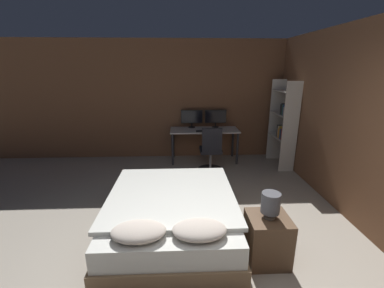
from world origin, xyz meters
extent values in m
cube|color=brown|center=(0.00, 4.25, 1.35)|extent=(12.00, 0.06, 2.70)
cube|color=brown|center=(2.08, 1.50, 1.35)|extent=(0.06, 12.00, 2.70)
cube|color=#846647|center=(-0.45, 1.18, 0.11)|extent=(1.57, 1.95, 0.22)
cube|color=silver|center=(-0.45, 1.18, 0.35)|extent=(1.51, 1.89, 0.25)
cube|color=silver|center=(-0.45, 1.30, 0.50)|extent=(1.61, 1.64, 0.05)
ellipsoid|color=beige|center=(-0.75, 0.46, 0.54)|extent=(0.55, 0.38, 0.13)
ellipsoid|color=beige|center=(-0.15, 0.46, 0.54)|extent=(0.55, 0.38, 0.13)
cube|color=brown|center=(0.62, 0.63, 0.27)|extent=(0.45, 0.44, 0.55)
cylinder|color=gray|center=(0.62, 0.63, 0.55)|extent=(0.12, 0.12, 0.01)
cylinder|color=gray|center=(0.62, 0.63, 0.59)|extent=(0.02, 0.02, 0.05)
cylinder|color=#4C4C51|center=(0.62, 0.63, 0.72)|extent=(0.20, 0.20, 0.22)
cube|color=beige|center=(0.21, 3.87, 0.73)|extent=(1.53, 0.62, 0.03)
cylinder|color=#2D2D33|center=(-0.50, 3.61, 0.36)|extent=(0.05, 0.05, 0.72)
cylinder|color=#2D2D33|center=(0.93, 3.61, 0.36)|extent=(0.05, 0.05, 0.72)
cylinder|color=#2D2D33|center=(-0.50, 4.13, 0.36)|extent=(0.05, 0.05, 0.72)
cylinder|color=#2D2D33|center=(0.93, 4.13, 0.36)|extent=(0.05, 0.05, 0.72)
cylinder|color=black|center=(-0.06, 4.08, 0.75)|extent=(0.16, 0.16, 0.01)
cylinder|color=black|center=(-0.06, 4.08, 0.80)|extent=(0.03, 0.03, 0.09)
cube|color=black|center=(-0.06, 4.08, 1.00)|extent=(0.50, 0.03, 0.30)
cube|color=black|center=(-0.06, 4.07, 1.00)|extent=(0.47, 0.00, 0.27)
cylinder|color=black|center=(0.49, 4.08, 0.75)|extent=(0.16, 0.16, 0.01)
cylinder|color=black|center=(0.49, 4.08, 0.80)|extent=(0.03, 0.03, 0.09)
cube|color=black|center=(0.49, 4.08, 1.00)|extent=(0.50, 0.03, 0.30)
cube|color=black|center=(0.49, 4.07, 1.00)|extent=(0.47, 0.00, 0.27)
cube|color=black|center=(0.21, 3.67, 0.76)|extent=(0.40, 0.13, 0.02)
ellipsoid|color=black|center=(0.50, 3.67, 0.76)|extent=(0.07, 0.05, 0.04)
cylinder|color=black|center=(0.29, 3.26, 0.02)|extent=(0.52, 0.52, 0.04)
cylinder|color=gray|center=(0.29, 3.26, 0.23)|extent=(0.05, 0.05, 0.38)
cube|color=black|center=(0.29, 3.26, 0.45)|extent=(0.44, 0.44, 0.07)
cube|color=black|center=(0.29, 3.07, 0.72)|extent=(0.39, 0.05, 0.47)
cube|color=beige|center=(1.87, 3.16, 0.92)|extent=(0.32, 0.02, 1.84)
cube|color=beige|center=(1.87, 3.95, 0.92)|extent=(0.32, 0.02, 1.84)
cube|color=beige|center=(1.87, 3.55, 0.64)|extent=(0.32, 0.77, 0.02)
cube|color=beige|center=(1.87, 3.55, 1.14)|extent=(0.32, 0.77, 0.02)
cube|color=beige|center=(1.87, 3.55, 1.62)|extent=(0.32, 0.77, 0.02)
cube|color=#28282D|center=(1.87, 3.20, 0.76)|extent=(0.26, 0.04, 0.21)
cube|color=#B2332D|center=(1.87, 3.25, 0.78)|extent=(0.26, 0.03, 0.24)
cube|color=#28282D|center=(1.87, 3.29, 0.76)|extent=(0.26, 0.03, 0.21)
cube|color=#2D4784|center=(1.87, 3.32, 0.74)|extent=(0.26, 0.02, 0.18)
cube|color=#2D4784|center=(1.87, 3.35, 0.76)|extent=(0.26, 0.02, 0.21)
cube|color=gold|center=(1.87, 3.39, 0.78)|extent=(0.26, 0.04, 0.25)
cube|color=orange|center=(1.87, 3.43, 0.75)|extent=(0.26, 0.03, 0.20)
cube|color=#BCB29E|center=(1.87, 3.47, 0.78)|extent=(0.26, 0.02, 0.25)
cube|color=#28282D|center=(1.87, 3.51, 0.79)|extent=(0.26, 0.03, 0.26)
cube|color=#7A387F|center=(1.87, 3.19, 1.26)|extent=(0.26, 0.03, 0.22)
cube|color=orange|center=(1.87, 3.22, 1.28)|extent=(0.26, 0.02, 0.26)
cube|color=#BCB29E|center=(1.87, 3.26, 1.24)|extent=(0.26, 0.04, 0.18)
cube|color=#2D4784|center=(1.87, 3.30, 1.26)|extent=(0.26, 0.03, 0.22)
cube|color=#337042|center=(1.87, 3.34, 1.26)|extent=(0.26, 0.03, 0.21)
cube|color=#28282D|center=(1.87, 3.38, 1.27)|extent=(0.26, 0.04, 0.24)
cube|color=#28282D|center=(1.87, 3.43, 1.26)|extent=(0.26, 0.04, 0.21)
camera|label=1|loc=(-0.32, -1.74, 2.10)|focal=24.00mm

